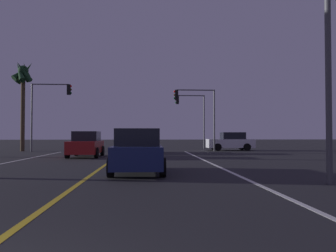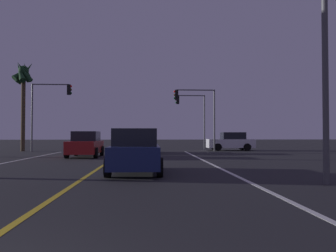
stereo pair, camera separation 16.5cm
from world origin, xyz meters
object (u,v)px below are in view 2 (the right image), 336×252
(car_ahead_far, at_px, (144,143))
(traffic_light_far_right, at_px, (191,109))
(car_lead_same_lane, at_px, (135,152))
(street_lamp_right_near, at_px, (305,13))
(traffic_light_near_right, at_px, (195,105))
(car_oncoming, at_px, (86,145))
(traffic_light_near_left, at_px, (51,101))
(car_crossing_side, at_px, (231,142))
(palm_tree_left_far, at_px, (23,80))

(car_ahead_far, distance_m, traffic_light_far_right, 10.33)
(car_lead_same_lane, height_order, street_lamp_right_near, street_lamp_right_near)
(car_lead_same_lane, distance_m, traffic_light_near_right, 17.80)
(car_oncoming, relative_size, traffic_light_near_right, 0.78)
(traffic_light_near_right, bearing_deg, traffic_light_far_right, -93.21)
(traffic_light_near_left, xyz_separation_m, traffic_light_far_right, (13.01, 5.50, -0.19))
(car_lead_same_lane, bearing_deg, street_lamp_right_near, -122.63)
(car_lead_same_lane, distance_m, car_crossing_side, 19.89)
(traffic_light_far_right, xyz_separation_m, palm_tree_left_far, (-15.70, -4.57, 2.24))
(traffic_light_near_right, bearing_deg, street_lamp_right_near, 91.67)
(car_crossing_side, distance_m, traffic_light_near_left, 16.70)
(car_crossing_side, height_order, traffic_light_far_right, traffic_light_far_right)
(car_lead_same_lane, xyz_separation_m, traffic_light_near_right, (4.58, 16.87, 3.31))
(car_oncoming, xyz_separation_m, car_crossing_side, (11.86, 8.46, 0.00))
(car_oncoming, bearing_deg, traffic_light_far_right, 145.86)
(car_crossing_side, xyz_separation_m, street_lamp_right_near, (-2.97, -21.45, 4.28))
(car_lead_same_lane, distance_m, palm_tree_left_far, 21.58)
(car_ahead_far, xyz_separation_m, car_crossing_side, (8.09, 4.25, 0.00))
(car_crossing_side, bearing_deg, car_lead_same_lane, 65.83)
(car_crossing_side, distance_m, traffic_light_far_right, 6.32)
(traffic_light_near_left, height_order, traffic_light_far_right, traffic_light_near_left)
(traffic_light_far_right, bearing_deg, car_oncoming, 55.86)
(palm_tree_left_far, bearing_deg, car_oncoming, -48.84)
(traffic_light_near_left, bearing_deg, car_ahead_far, -20.06)
(car_oncoming, bearing_deg, car_crossing_side, 125.50)
(street_lamp_right_near, bearing_deg, car_ahead_far, -73.44)
(car_oncoming, relative_size, car_lead_same_lane, 1.00)
(car_oncoming, height_order, street_lamp_right_near, street_lamp_right_near)
(car_lead_same_lane, height_order, car_crossing_side, same)
(car_lead_same_lane, relative_size, palm_tree_left_far, 0.53)
(car_ahead_far, height_order, traffic_light_near_right, traffic_light_near_right)
(street_lamp_right_near, xyz_separation_m, palm_tree_left_far, (-15.98, 21.11, 1.34))
(traffic_light_far_right, bearing_deg, car_ahead_far, 60.32)
(car_oncoming, bearing_deg, car_lead_same_lane, 20.99)
(traffic_light_far_right, bearing_deg, palm_tree_left_far, 16.22)
(traffic_light_near_right, xyz_separation_m, traffic_light_near_left, (-12.70, 0.00, 0.26))
(car_ahead_far, distance_m, car_crossing_side, 9.14)
(car_crossing_side, xyz_separation_m, traffic_light_far_right, (-3.25, 4.23, 3.38))
(car_oncoming, bearing_deg, palm_tree_left_far, -138.84)
(car_oncoming, height_order, car_lead_same_lane, same)
(car_crossing_side, height_order, traffic_light_near_left, traffic_light_near_left)
(car_oncoming, height_order, palm_tree_left_far, palm_tree_left_far)
(car_oncoming, relative_size, palm_tree_left_far, 0.53)
(car_oncoming, bearing_deg, street_lamp_right_near, 34.36)
(traffic_light_near_right, distance_m, traffic_light_far_right, 5.51)
(car_oncoming, relative_size, traffic_light_near_left, 0.72)
(palm_tree_left_far, bearing_deg, car_lead_same_lane, -58.72)
(car_oncoming, bearing_deg, traffic_light_near_right, 130.91)
(car_oncoming, distance_m, palm_tree_left_far, 12.16)
(car_ahead_far, height_order, traffic_light_far_right, traffic_light_far_right)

